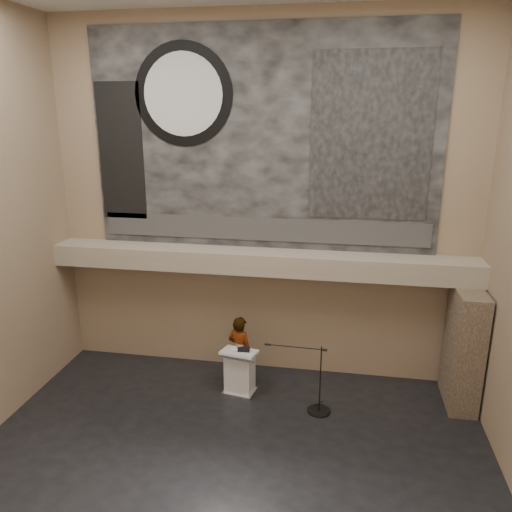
# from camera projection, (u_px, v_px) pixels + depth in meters

# --- Properties ---
(floor) EXTENTS (10.00, 10.00, 0.00)m
(floor) POSITION_uv_depth(u_px,v_px,m) (226.00, 472.00, 9.15)
(floor) COLOR black
(floor) RESTS_ON ground
(wall_back) EXTENTS (10.00, 0.02, 8.50)m
(wall_back) POSITION_uv_depth(u_px,v_px,m) (262.00, 204.00, 11.71)
(wall_back) COLOR #877255
(wall_back) RESTS_ON floor
(wall_front) EXTENTS (10.00, 0.02, 8.50)m
(wall_front) POSITION_uv_depth(u_px,v_px,m) (107.00, 378.00, 4.16)
(wall_front) COLOR #877255
(wall_front) RESTS_ON floor
(soffit) EXTENTS (10.00, 0.80, 0.50)m
(soffit) POSITION_uv_depth(u_px,v_px,m) (259.00, 261.00, 11.70)
(soffit) COLOR gray
(soffit) RESTS_ON wall_back
(sprinkler_left) EXTENTS (0.04, 0.04, 0.06)m
(sprinkler_left) POSITION_uv_depth(u_px,v_px,m) (193.00, 270.00, 12.00)
(sprinkler_left) COLOR #B2893D
(sprinkler_left) RESTS_ON soffit
(sprinkler_right) EXTENTS (0.04, 0.04, 0.06)m
(sprinkler_right) POSITION_uv_depth(u_px,v_px,m) (340.00, 278.00, 11.42)
(sprinkler_right) COLOR #B2893D
(sprinkler_right) RESTS_ON soffit
(banner) EXTENTS (8.00, 0.05, 5.00)m
(banner) POSITION_uv_depth(u_px,v_px,m) (262.00, 141.00, 11.27)
(banner) COLOR black
(banner) RESTS_ON wall_back
(banner_text_strip) EXTENTS (7.76, 0.02, 0.55)m
(banner_text_strip) POSITION_uv_depth(u_px,v_px,m) (261.00, 229.00, 11.82)
(banner_text_strip) COLOR #303030
(banner_text_strip) RESTS_ON banner
(banner_clock_rim) EXTENTS (2.30, 0.02, 2.30)m
(banner_clock_rim) POSITION_uv_depth(u_px,v_px,m) (183.00, 94.00, 11.25)
(banner_clock_rim) COLOR black
(banner_clock_rim) RESTS_ON banner
(banner_clock_face) EXTENTS (1.84, 0.02, 1.84)m
(banner_clock_face) POSITION_uv_depth(u_px,v_px,m) (183.00, 94.00, 11.23)
(banner_clock_face) COLOR silver
(banner_clock_face) RESTS_ON banner
(banner_building_print) EXTENTS (2.60, 0.02, 3.60)m
(banner_building_print) POSITION_uv_depth(u_px,v_px,m) (371.00, 137.00, 10.80)
(banner_building_print) COLOR black
(banner_building_print) RESTS_ON banner
(banner_brick_print) EXTENTS (1.10, 0.02, 3.20)m
(banner_brick_print) POSITION_uv_depth(u_px,v_px,m) (121.00, 152.00, 11.88)
(banner_brick_print) COLOR black
(banner_brick_print) RESTS_ON banner
(stone_pier) EXTENTS (0.60, 1.40, 2.70)m
(stone_pier) POSITION_uv_depth(u_px,v_px,m) (464.00, 348.00, 10.96)
(stone_pier) COLOR #46382B
(stone_pier) RESTS_ON floor
(lectern) EXTENTS (0.88, 0.69, 1.14)m
(lectern) POSITION_uv_depth(u_px,v_px,m) (240.00, 372.00, 11.52)
(lectern) COLOR silver
(lectern) RESTS_ON floor
(binder) EXTENTS (0.30, 0.25, 0.04)m
(binder) POSITION_uv_depth(u_px,v_px,m) (244.00, 350.00, 11.37)
(binder) COLOR black
(binder) RESTS_ON lectern
(papers) EXTENTS (0.24, 0.30, 0.00)m
(papers) POSITION_uv_depth(u_px,v_px,m) (233.00, 350.00, 11.39)
(papers) COLOR silver
(papers) RESTS_ON lectern
(speaker_person) EXTENTS (0.75, 0.63, 1.76)m
(speaker_person) POSITION_uv_depth(u_px,v_px,m) (240.00, 351.00, 11.79)
(speaker_person) COLOR silver
(speaker_person) RESTS_ON floor
(mic_stand) EXTENTS (1.48, 0.52, 1.57)m
(mic_stand) POSITION_uv_depth(u_px,v_px,m) (317.00, 402.00, 10.92)
(mic_stand) COLOR black
(mic_stand) RESTS_ON floor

